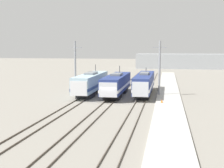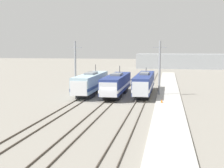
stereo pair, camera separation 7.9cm
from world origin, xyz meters
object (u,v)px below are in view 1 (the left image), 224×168
locomotive_far_left (90,83)px  locomotive_far_right (144,83)px  locomotive_center (116,84)px  traffic_cone (162,101)px  catenary_tower_left (75,67)px  catenary_tower_right (160,68)px

locomotive_far_left → locomotive_far_right: (9.71, 1.37, -0.01)m
locomotive_center → traffic_cone: locomotive_center is taller
locomotive_far_left → locomotive_far_right: size_ratio=0.92×
catenary_tower_left → catenary_tower_right: bearing=0.0°
locomotive_far_left → locomotive_center: locomotive_far_left is taller
locomotive_far_left → locomotive_far_right: bearing=8.0°
locomotive_far_right → traffic_cone: locomotive_far_right is taller
locomotive_far_right → catenary_tower_left: (-12.73, -0.70, 2.95)m
locomotive_far_left → locomotive_center: bearing=-7.6°
locomotive_center → catenary_tower_left: bearing=170.5°
locomotive_center → locomotive_far_right: bearing=22.6°
traffic_cone → locomotive_far_right: bearing=110.0°
locomotive_center → catenary_tower_left: catenary_tower_left is taller
locomotive_far_left → catenary_tower_right: bearing=3.1°
locomotive_center → traffic_cone: size_ratio=32.75×
locomotive_far_left → catenary_tower_right: 12.79m
locomotive_far_left → catenary_tower_right: size_ratio=1.70×
locomotive_far_right → catenary_tower_left: size_ratio=1.85×
locomotive_far_right → catenary_tower_right: bearing=-14.5°
catenary_tower_left → catenary_tower_right: same height
locomotive_far_right → catenary_tower_right: catenary_tower_right is taller
locomotive_center → catenary_tower_left: (-7.88, 1.31, 2.99)m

